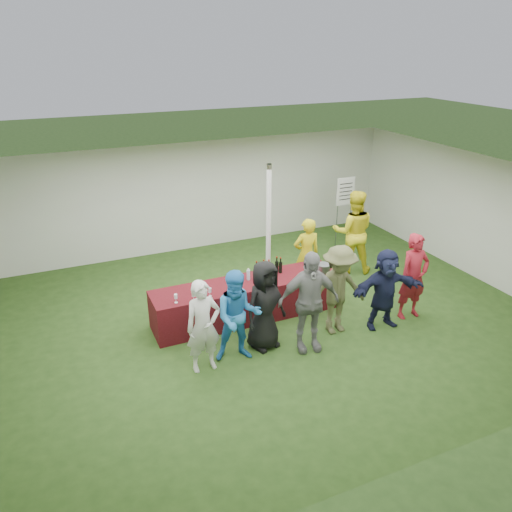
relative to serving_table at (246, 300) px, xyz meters
name	(u,v)px	position (x,y,z in m)	size (l,w,h in m)	color
ground	(271,318)	(0.41, -0.23, -0.38)	(60.00, 60.00, 0.00)	#284719
tent	(268,229)	(0.91, 0.97, 0.98)	(10.00, 10.00, 10.00)	white
serving_table	(246,300)	(0.00, 0.00, 0.00)	(3.60, 0.80, 0.75)	#5C121B
wine_bottles	(269,269)	(0.54, 0.14, 0.50)	(0.57, 0.15, 0.32)	black
wine_glasses	(229,287)	(-0.45, -0.27, 0.49)	(2.73, 0.10, 0.16)	silver
water_bottle	(248,275)	(0.08, 0.08, 0.48)	(0.07, 0.07, 0.23)	silver
bar_towel	(319,266)	(1.61, 0.05, 0.39)	(0.25, 0.18, 0.03)	white
dump_bucket	(324,268)	(1.54, -0.22, 0.46)	(0.26, 0.26, 0.18)	slate
wine_list_sign	(345,197)	(3.68, 2.38, 0.94)	(0.50, 0.03, 1.80)	slate
staff_pourer	(306,255)	(1.61, 0.59, 0.42)	(0.58, 0.38, 1.59)	gold
staff_back	(353,232)	(3.01, 0.98, 0.58)	(0.93, 0.72, 1.91)	yellow
customer_0	(203,327)	(-1.25, -1.23, 0.41)	(0.57, 0.38, 1.57)	silver
customer_1	(238,316)	(-0.64, -1.19, 0.43)	(0.78, 0.61, 1.60)	#297EC9
customer_2	(265,305)	(-0.09, -1.03, 0.43)	(0.78, 0.51, 1.60)	black
customer_3	(309,302)	(0.55, -1.39, 0.53)	(1.06, 0.44, 1.81)	slate
customer_4	(338,290)	(1.31, -1.12, 0.47)	(1.09, 0.63, 1.69)	brown
customer_5	(385,289)	(2.19, -1.31, 0.39)	(1.42, 0.45, 1.54)	#181D3C
customer_6	(414,276)	(2.90, -1.22, 0.47)	(0.62, 0.40, 1.69)	maroon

